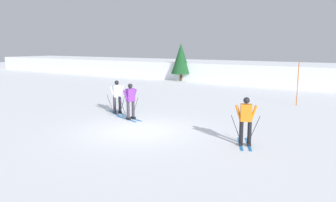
# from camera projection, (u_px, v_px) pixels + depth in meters

# --- Properties ---
(ground_plane) EXTENTS (120.00, 120.00, 0.00)m
(ground_plane) POSITION_uv_depth(u_px,v_px,m) (139.00, 131.00, 13.45)
(ground_plane) COLOR white
(far_snow_ridge) EXTENTS (80.00, 8.13, 1.76)m
(far_snow_ridge) POSITION_uv_depth(u_px,v_px,m) (283.00, 73.00, 31.01)
(far_snow_ridge) COLOR white
(far_snow_ridge) RESTS_ON ground
(skier_white) EXTENTS (1.56, 1.15, 1.71)m
(skier_white) POSITION_uv_depth(u_px,v_px,m) (117.00, 96.00, 16.72)
(skier_white) COLOR #237AC6
(skier_white) RESTS_ON ground
(skier_orange) EXTENTS (1.03, 1.60, 1.71)m
(skier_orange) POSITION_uv_depth(u_px,v_px,m) (246.00, 120.00, 11.32)
(skier_orange) COLOR #237AC6
(skier_orange) RESTS_ON ground
(skier_purple) EXTENTS (1.64, 0.97, 1.71)m
(skier_purple) POSITION_uv_depth(u_px,v_px,m) (130.00, 100.00, 15.37)
(skier_purple) COLOR #237AC6
(skier_purple) RESTS_ON ground
(trail_marker_pole) EXTENTS (0.05, 0.05, 2.54)m
(trail_marker_pole) POSITION_uv_depth(u_px,v_px,m) (298.00, 84.00, 18.93)
(trail_marker_pole) COLOR #C65614
(trail_marker_pole) RESTS_ON ground
(conifer_far_left) EXTENTS (1.89, 1.89, 3.70)m
(conifer_far_left) POSITION_uv_depth(u_px,v_px,m) (181.00, 58.00, 32.21)
(conifer_far_left) COLOR #513823
(conifer_far_left) RESTS_ON ground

